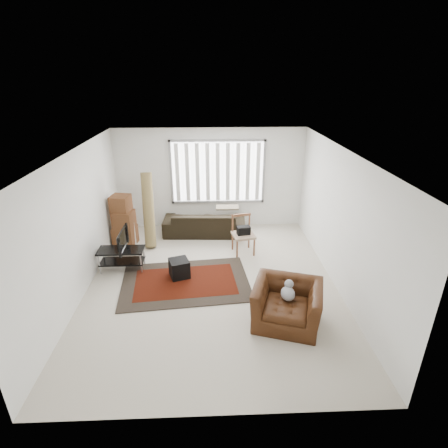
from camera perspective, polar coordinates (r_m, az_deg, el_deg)
The scene contains 11 objects.
room at distance 6.95m, azimuth -1.92°, elevation 4.84°, with size 6.00×6.02×2.71m.
persian_rug at distance 7.35m, azimuth -6.30°, elevation -9.39°, with size 2.74×1.97×0.02m.
tv_stand at distance 7.90m, azimuth -16.38°, elevation -4.87°, with size 0.98×0.44×0.49m.
tv at distance 7.74m, azimuth -16.69°, elevation -2.50°, with size 0.79×0.10×0.46m, color black.
subwoofer at distance 7.44m, azimuth -7.31°, elevation -7.17°, with size 0.38×0.38×0.38m, color black.
moving_boxes at distance 8.93m, azimuth -16.07°, elevation 0.26°, with size 0.60×0.56×1.28m.
white_flatpack at distance 8.98m, azimuth -15.97°, elevation -1.40°, with size 0.53×0.08×0.67m, color silver.
rolled_rug at distance 8.70m, azimuth -12.23°, elevation 2.25°, with size 0.27×0.27×1.81m, color olive.
sofa at distance 9.25m, azimuth -3.23°, elevation 0.78°, with size 2.14×0.93×0.82m, color black.
side_chair at distance 8.24m, azimuth 3.15°, elevation -1.48°, with size 0.58×0.58×0.92m.
armchair at distance 6.16m, azimuth 10.25°, elevation -12.32°, with size 1.37×1.28×0.84m.
Camera 1 is at (-0.00, -6.07, 4.00)m, focal length 28.00 mm.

